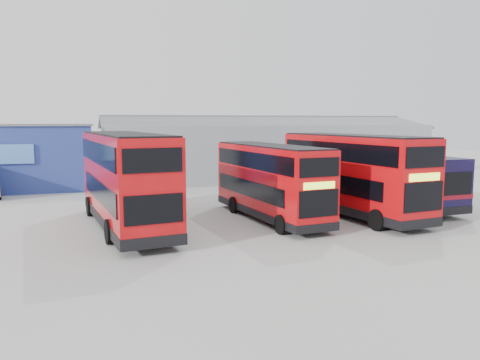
% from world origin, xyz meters
% --- Properties ---
extents(ground_plane, '(120.00, 120.00, 0.00)m').
position_xyz_m(ground_plane, '(0.00, 0.00, 0.00)').
color(ground_plane, '#A0A09B').
rests_on(ground_plane, ground).
extents(office_block, '(12.30, 8.32, 5.12)m').
position_xyz_m(office_block, '(-14.00, 17.99, 2.58)').
color(office_block, navy).
rests_on(office_block, ground).
extents(maintenance_shed, '(30.50, 12.00, 5.89)m').
position_xyz_m(maintenance_shed, '(8.00, 20.00, 2.60)').
color(maintenance_shed, '#8E949B').
rests_on(maintenance_shed, ground).
extents(double_decker_left, '(3.97, 11.45, 4.75)m').
position_xyz_m(double_decker_left, '(-6.59, 0.78, 2.36)').
color(double_decker_left, red).
rests_on(double_decker_left, ground).
extents(double_decker_centre, '(3.26, 9.80, 4.07)m').
position_xyz_m(double_decker_centre, '(1.03, 0.53, 2.03)').
color(double_decker_centre, red).
rests_on(double_decker_centre, ground).
extents(double_decker_right, '(3.70, 11.03, 4.58)m').
position_xyz_m(double_decker_right, '(5.86, 0.19, 2.28)').
color(double_decker_right, red).
rests_on(double_decker_right, ground).
extents(single_decker_blue, '(3.14, 12.33, 3.33)m').
position_xyz_m(single_decker_blue, '(9.86, 2.96, 1.65)').
color(single_decker_blue, '#0E0C35').
rests_on(single_decker_blue, ground).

